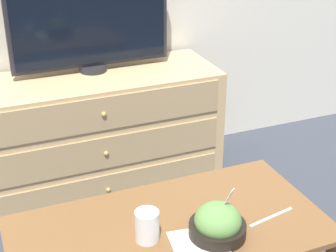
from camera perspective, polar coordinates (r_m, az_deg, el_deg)
name	(u,v)px	position (r m, az deg, el deg)	size (l,w,h in m)	color
ground_plane	(101,159)	(3.12, -7.44, -3.64)	(12.00, 12.00, 0.00)	#383D47
dresser	(94,133)	(2.72, -8.25, -0.79)	(1.31, 0.48, 0.63)	tan
tv	(89,11)	(2.59, -8.75, 12.47)	(0.81, 0.14, 0.60)	#232328
coffee_table	(170,244)	(1.77, 0.24, -12.91)	(1.04, 0.54, 0.49)	brown
takeout_bowl	(218,224)	(1.67, 5.52, -10.74)	(0.18, 0.18, 0.17)	black
drink_cup	(147,228)	(1.65, -2.33, -11.18)	(0.08, 0.08, 0.10)	#9E6638
napkin	(199,245)	(1.65, 3.49, -13.01)	(0.19, 0.19, 0.00)	silver
knife	(271,217)	(1.80, 11.37, -9.88)	(0.19, 0.05, 0.01)	silver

